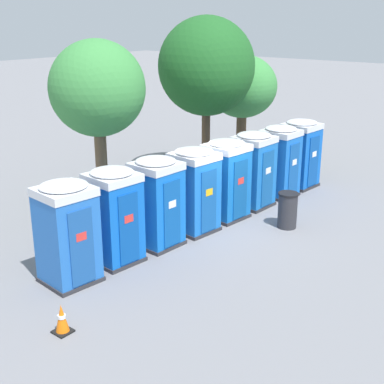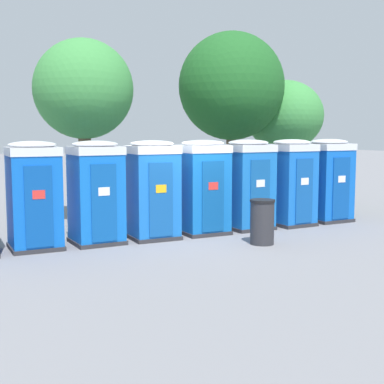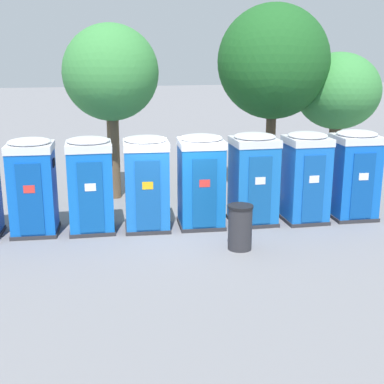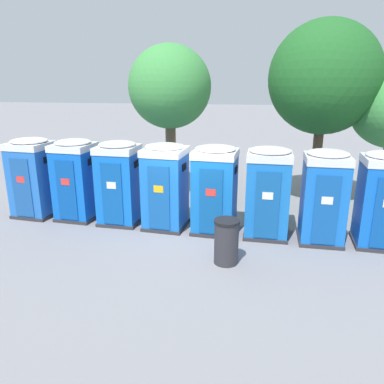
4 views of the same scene
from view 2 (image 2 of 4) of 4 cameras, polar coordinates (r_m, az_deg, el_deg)
name	(u,v)px [view 2 (image 2 of 4)]	position (r m, az deg, el deg)	size (l,w,h in m)	color
ground_plane	(182,237)	(14.10, -1.11, -4.82)	(120.00, 120.00, 0.00)	slate
portapotty_1	(34,195)	(13.02, -16.49, -0.30)	(1.27, 1.29, 2.54)	#2D2D33
portapotty_2	(96,192)	(13.34, -10.21, 0.01)	(1.24, 1.25, 2.54)	#2D2D33
portapotty_3	(152,189)	(13.79, -4.25, 0.30)	(1.31, 1.30, 2.54)	#2D2D33
portapotty_4	(203,187)	(14.43, 1.16, 0.59)	(1.31, 1.29, 2.54)	#2D2D33
portapotty_5	(248,184)	(15.22, 5.99, 0.85)	(1.26, 1.24, 2.54)	#2D2D33
portapotty_6	(291,182)	(16.02, 10.54, 1.06)	(1.19, 1.23, 2.54)	#2D2D33
portapotty_7	(328,180)	(17.03, 14.32, 1.27)	(1.29, 1.28, 2.54)	#2D2D33
street_tree_0	(284,117)	(20.26, 9.83, 7.92)	(2.87, 2.87, 4.66)	brown
street_tree_1	(231,87)	(18.97, 4.22, 11.13)	(3.67, 3.67, 6.20)	brown
street_tree_2	(84,90)	(16.65, -11.49, 10.56)	(2.99, 2.99, 5.53)	brown
trash_can	(262,222)	(13.22, 7.50, -3.17)	(0.62, 0.62, 1.11)	#2D2D33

